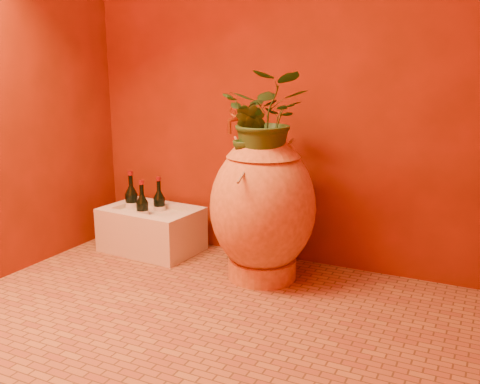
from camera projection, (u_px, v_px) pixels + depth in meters
The scene contains 10 objects.
floor at pixel (193, 323), 2.49m from camera, with size 2.50×2.50×0.00m, color brown.
wall_back at pixel (279, 51), 3.07m from camera, with size 2.50×0.02×2.50m, color #601D05.
amphora at pixel (263, 206), 2.93m from camera, with size 0.76×0.76×0.83m.
stone_basin at pixel (152, 230), 3.44m from camera, with size 0.63×0.45×0.28m.
wine_bottle_a at pixel (159, 208), 3.46m from camera, with size 0.08×0.08×0.32m.
wine_bottle_b at pixel (132, 204), 3.51m from camera, with size 0.08×0.08×0.35m.
wine_bottle_c at pixel (143, 213), 3.36m from camera, with size 0.08×0.08×0.32m.
wall_tap at pixel (234, 118), 3.20m from camera, with size 0.07×0.15×0.17m.
plant_main at pixel (267, 118), 2.80m from camera, with size 0.44×0.38×0.49m, color #264A1A.
plant_side at pixel (249, 137), 2.80m from camera, with size 0.19×0.15×0.35m, color #264A1A.
Camera 1 is at (1.20, -1.95, 1.18)m, focal length 40.00 mm.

